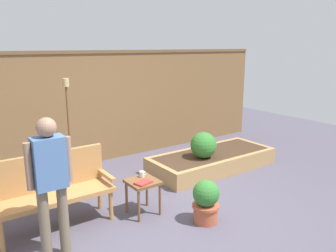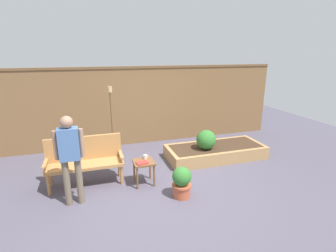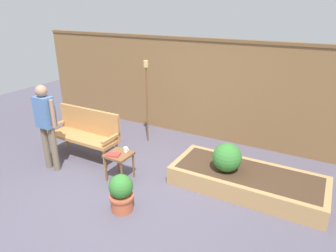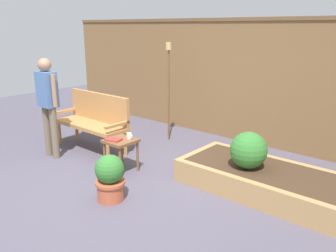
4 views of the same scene
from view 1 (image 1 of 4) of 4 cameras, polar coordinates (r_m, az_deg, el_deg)
name	(u,v)px [view 1 (image 1 of 4)]	position (r m, az deg, el deg)	size (l,w,h in m)	color
ground_plane	(169,213)	(4.81, 0.23, -14.44)	(14.00, 14.00, 0.00)	#514C5B
fence_back	(90,107)	(6.64, -12.95, 3.06)	(8.40, 0.14, 2.16)	brown
garden_bench	(52,185)	(4.53, -18.95, -9.45)	(1.44, 0.48, 0.94)	#B77F47
side_table	(143,186)	(4.65, -4.25, -10.09)	(0.40, 0.40, 0.48)	brown
cup_on_table	(142,174)	(4.72, -4.37, -8.08)	(0.11, 0.07, 0.08)	silver
book_on_table	(143,183)	(4.52, -4.20, -9.48)	(0.21, 0.15, 0.02)	#B2332D
potted_boxwood	(206,201)	(4.50, 6.39, -12.39)	(0.35, 0.35, 0.57)	#B75638
raised_planter_bed	(212,160)	(6.41, 7.44, -5.78)	(2.40, 1.00, 0.30)	#AD8451
shrub_near_bench	(203,145)	(6.01, 5.99, -3.22)	(0.46, 0.46, 0.46)	brown
tiki_torch	(68,114)	(5.60, -16.51, 2.03)	(0.10, 0.10, 1.75)	brown
person_by_bench	(50,177)	(3.71, -19.18, -8.14)	(0.47, 0.20, 1.56)	#70604C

